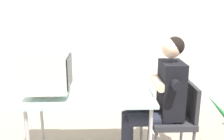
{
  "coord_description": "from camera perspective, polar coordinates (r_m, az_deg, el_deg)",
  "views": [
    {
      "loc": [
        0.14,
        -2.42,
        1.65
      ],
      "look_at": [
        0.22,
        0.0,
        1.0
      ],
      "focal_mm": 40.6,
      "sensor_mm": 36.0,
      "label": 1
    }
  ],
  "objects": [
    {
      "name": "keyboard",
      "position": [
        2.6,
        -5.86,
        -4.96
      ],
      "size": [
        0.19,
        0.47,
        0.03
      ],
      "color": "silver",
      "rests_on": "desk"
    },
    {
      "name": "wall_back",
      "position": [
        3.82,
        0.43,
        12.9
      ],
      "size": [
        8.0,
        0.1,
        3.0
      ],
      "primitive_type": "cube",
      "color": "silver",
      "rests_on": "ground_plane"
    },
    {
      "name": "crt_monitor",
      "position": [
        2.53,
        -14.13,
        -0.41
      ],
      "size": [
        0.42,
        0.4,
        0.43
      ],
      "color": "silver",
      "rests_on": "desk"
    },
    {
      "name": "desk",
      "position": [
        2.61,
        -4.93,
        -6.66
      ],
      "size": [
        1.28,
        0.67,
        0.75
      ],
      "color": "#B7B7BC",
      "rests_on": "ground_plane"
    },
    {
      "name": "office_chair",
      "position": [
        2.79,
        14.4,
        -9.94
      ],
      "size": [
        0.44,
        0.44,
        0.84
      ],
      "color": "#4C4C51",
      "rests_on": "ground_plane"
    },
    {
      "name": "person_seated",
      "position": [
        2.65,
        10.63,
        -5.8
      ],
      "size": [
        0.73,
        0.54,
        1.33
      ],
      "color": "black",
      "rests_on": "ground_plane"
    }
  ]
}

